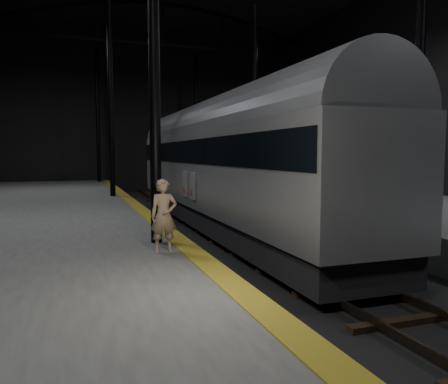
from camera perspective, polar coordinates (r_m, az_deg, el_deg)
name	(u,v)px	position (r m, az deg, el deg)	size (l,w,h in m)	color
ground	(243,241)	(15.56, 2.54, -6.46)	(44.00, 44.00, 0.00)	black
platform_left	(9,241)	(14.54, -26.29, -5.79)	(9.00, 43.80, 1.00)	#4D4D4A
platform_right	(414,217)	(19.49, 23.54, -3.05)	(9.00, 43.80, 1.00)	#4D4D4A
tactile_strip	(151,218)	(14.53, -9.48, -3.32)	(0.50, 43.80, 0.01)	olive
track	(243,239)	(15.55, 2.54, -6.21)	(2.40, 43.00, 0.24)	#3F3328
train	(221,158)	(17.51, -0.34, 4.41)	(2.92, 19.52, 5.22)	#A4A6AC
woman	(164,216)	(9.34, -7.88, -3.11)	(0.57, 0.37, 1.56)	tan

